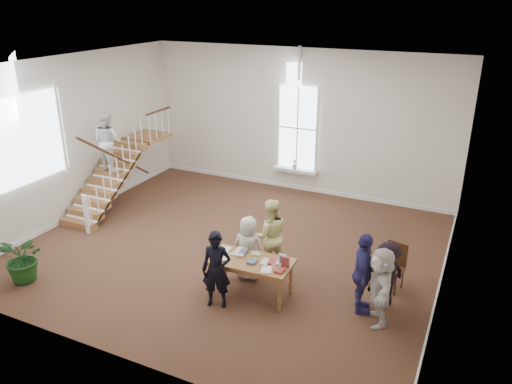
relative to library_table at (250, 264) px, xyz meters
The scene contains 12 objects.
ground 2.30m from the library_table, 128.00° to the left, with size 10.00×10.00×0.00m, color #44261A.
room_shell 6.26m from the library_table, 102.38° to the left, with size 10.49×10.00×10.00m.
staircase 6.26m from the library_table, 156.55° to the left, with size 1.10×4.10×2.92m.
library_table is the anchor object (origin of this frame).
police_officer 0.79m from the library_table, 123.88° to the right, with size 0.60×0.40×1.65m, color black.
elderly_woman 0.69m from the library_table, 119.65° to the left, with size 0.72×0.47×1.48m, color beige.
person_yellow 1.11m from the library_table, 92.05° to the left, with size 0.86×0.67×1.77m, color #F6F299.
woman_cluster_a 2.30m from the library_table, ahead, with size 1.01×0.42×1.72m, color navy.
woman_cluster_b 2.79m from the library_table, 17.66° to the left, with size 0.91×0.53×1.42m, color black.
woman_cluster_c 2.67m from the library_table, ahead, with size 1.49×0.47×1.60m, color silver.
floor_plant 5.03m from the library_table, 160.56° to the right, with size 1.02×0.88×1.13m, color #153D13.
side_chair 3.11m from the library_table, 30.35° to the left, with size 0.55×0.55×1.05m.
Camera 1 is at (5.35, -9.90, 6.00)m, focal length 35.00 mm.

